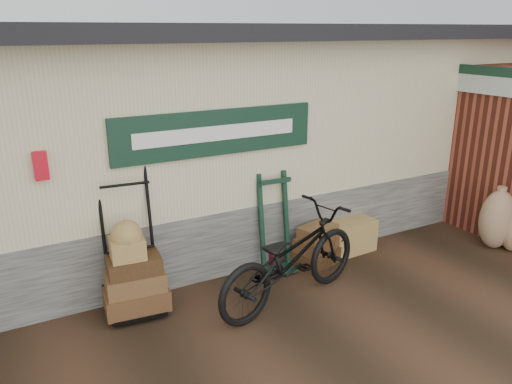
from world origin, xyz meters
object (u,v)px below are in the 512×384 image
wicker_hamper (348,235)px  green_barrow (275,223)px  porter_trolley (129,239)px  suitcase_stack (316,245)px  bicycle (291,253)px

wicker_hamper → green_barrow: bearing=180.0°
porter_trolley → wicker_hamper: bearing=6.4°
suitcase_stack → bicycle: 1.14m
wicker_hamper → bicycle: (-1.54, -0.83, 0.40)m
suitcase_stack → bicycle: bearing=-141.6°
green_barrow → suitcase_stack: bearing=-12.3°
porter_trolley → wicker_hamper: (3.22, 0.03, -0.62)m
suitcase_stack → wicker_hamper: size_ratio=0.89×
porter_trolley → green_barrow: (1.96, 0.03, -0.19)m
bicycle → green_barrow: bearing=-31.9°
wicker_hamper → porter_trolley: bearing=-179.5°
porter_trolley → wicker_hamper: 3.28m
porter_trolley → wicker_hamper: porter_trolley is taller
suitcase_stack → wicker_hamper: bearing=12.7°
wicker_hamper → suitcase_stack: bearing=-167.3°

